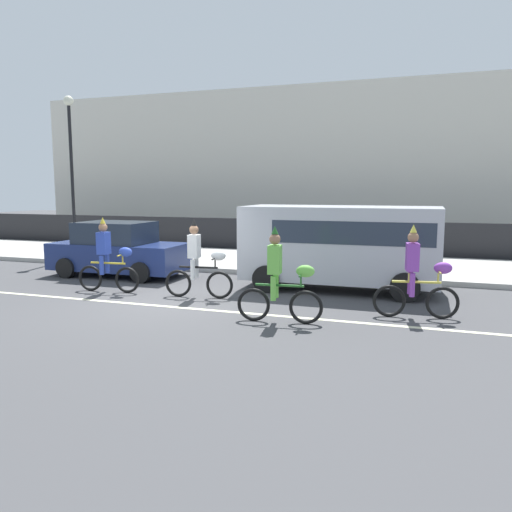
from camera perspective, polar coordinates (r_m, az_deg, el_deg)
ground_plane at (r=12.01m, az=-10.06°, el=-5.09°), size 80.00×80.00×0.00m
road_centre_line at (r=11.58m, az=-11.25°, el=-5.58°), size 36.00×0.14×0.01m
sidewalk_curb at (r=17.86m, az=0.00°, el=-0.54°), size 60.00×5.00×0.15m
fence_line at (r=20.54m, az=2.60°, el=2.29°), size 40.00×0.08×1.40m
building_backdrop at (r=29.07m, az=5.36°, el=10.01°), size 28.00×8.00×7.65m
parade_cyclist_cobalt at (r=13.25m, az=-16.53°, el=-0.39°), size 1.72×0.50×1.92m
parade_cyclist_zebra at (r=12.11m, az=-6.53°, el=-0.86°), size 1.72×0.51×1.92m
parade_cyclist_lime at (r=9.80m, az=2.80°, el=-2.84°), size 1.72×0.50×1.92m
parade_cyclist_purple at (r=10.66m, az=17.96°, el=-2.36°), size 1.71×0.53×1.92m
parked_van_silver at (r=13.17m, az=9.90°, el=1.68°), size 5.00×2.22×2.18m
parked_car_navy at (r=15.72m, az=-15.48°, el=0.64°), size 4.10×1.92×1.64m
street_lamp_post at (r=20.10m, az=-20.40°, el=11.08°), size 0.36×0.36×5.86m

